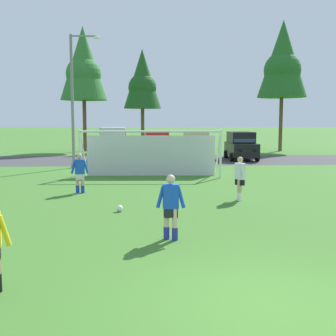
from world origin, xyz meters
TOP-DOWN VIEW (x-y plane):
  - ground_plane at (0.00, 15.00)m, footprint 400.00×400.00m
  - parking_lot_strip at (0.00, 25.56)m, footprint 52.00×8.40m
  - soccer_ball at (-2.81, 7.18)m, footprint 0.22×0.22m
  - soccer_goal at (-1.65, 16.08)m, footprint 7.50×2.26m
  - player_striker_near at (-4.65, 10.87)m, footprint 0.75×0.33m
  - player_midfield_center at (-1.33, 3.87)m, footprint 0.74×0.26m
  - player_defender_far at (1.57, 8.94)m, footprint 0.36×0.74m
  - parked_car_slot_far_left at (-4.32, 24.91)m, footprint 2.30×4.86m
  - parked_car_slot_left at (-1.08, 26.75)m, footprint 2.33×4.70m
  - parked_car_slot_center_left at (1.92, 25.36)m, footprint 2.32×4.69m
  - parked_car_slot_center at (5.47, 25.54)m, footprint 2.27×4.67m
  - tree_left_edge at (-7.94, 35.40)m, footprint 4.56×4.56m
  - tree_mid_left at (-2.22, 37.43)m, footprint 3.89×3.89m
  - tree_center_back at (11.63, 34.83)m, footprint 4.82×4.82m
  - street_lamp at (-6.36, 20.43)m, footprint 2.00×0.32m

SIDE VIEW (x-z plane):
  - ground_plane at x=0.00m, z-range 0.00..0.00m
  - parking_lot_strip at x=0.00m, z-range 0.00..0.01m
  - soccer_ball at x=-2.81m, z-range 0.00..0.22m
  - player_striker_near at x=-4.65m, z-range 0.00..1.64m
  - player_midfield_center at x=-1.33m, z-range 0.00..1.64m
  - player_defender_far at x=1.57m, z-range 0.00..1.64m
  - parked_car_slot_left at x=-1.08m, z-range 0.03..2.19m
  - parked_car_slot_center_left at x=1.92m, z-range 0.03..2.19m
  - parked_car_slot_center at x=5.47m, z-range 0.03..2.19m
  - soccer_goal at x=-1.65m, z-range 0.01..2.58m
  - parked_car_slot_far_left at x=-4.32m, z-range 0.08..2.60m
  - street_lamp at x=-6.36m, z-range 0.14..8.46m
  - tree_mid_left at x=-2.22m, z-range 1.95..12.33m
  - tree_left_edge at x=-7.94m, z-range 2.28..14.44m
  - tree_center_back at x=11.63m, z-range 2.42..15.28m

